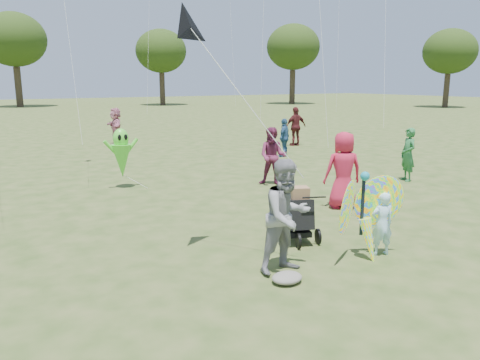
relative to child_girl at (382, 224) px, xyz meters
name	(u,v)px	position (x,y,z in m)	size (l,w,h in m)	color
ground	(292,252)	(-1.28, 0.91, -0.58)	(160.00, 160.00, 0.00)	#51592B
child_girl	(382,224)	(0.00, 0.00, 0.00)	(0.42, 0.28, 1.15)	#B2E5FC
adult_man	(287,216)	(-1.90, 0.29, 0.36)	(0.91, 0.71, 1.87)	gray
grey_bag	(287,278)	(-2.16, -0.08, -0.50)	(0.50, 0.41, 0.16)	slate
crowd_a	(343,170)	(1.65, 2.73, 0.36)	(0.92, 0.60, 1.87)	#C01E3D
crowd_c	(284,138)	(5.19, 9.83, 0.20)	(0.92, 0.38, 1.56)	#2F5681
crowd_e	(273,156)	(1.69, 5.72, 0.29)	(0.84, 0.65, 1.73)	#6C2444
crowd_f	(408,155)	(5.60, 4.01, 0.25)	(0.60, 0.39, 1.65)	#286D38
crowd_h	(296,126)	(7.61, 12.16, 0.35)	(1.08, 0.45, 1.85)	#521B1E
crowd_j	(116,127)	(0.33, 16.75, 0.33)	(1.67, 0.53, 1.80)	#BA6A81
jogging_stroller	(296,210)	(-0.83, 1.41, 0.04)	(0.76, 1.14, 1.09)	black
butterfly_kite	(365,216)	(-0.41, 0.02, 0.21)	(1.74, 0.75, 1.76)	red
delta_kite_rig	(191,28)	(-2.88, 1.64, 3.31)	(1.85, 1.58, 2.82)	black
alien_kite	(122,155)	(-2.28, 7.63, 0.39)	(1.12, 0.69, 1.74)	#57E435
tree_line	(45,41)	(2.38, 45.90, 6.29)	(91.78, 33.60, 10.79)	#3A2D21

